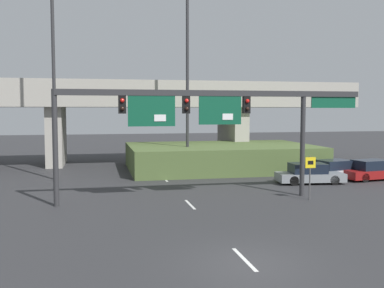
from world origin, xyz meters
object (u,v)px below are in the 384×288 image
(signal_gantry, at_px, (205,111))
(parked_sedan_far_right, at_px, (373,170))
(speed_limit_sign, at_px, (310,172))
(parked_sedan_near_right, at_px, (309,174))
(parked_sedan_mid_right, at_px, (335,170))
(highway_light_pole_near, at_px, (187,69))
(highway_light_pole_far, at_px, (53,46))

(signal_gantry, height_order, parked_sedan_far_right, signal_gantry)
(speed_limit_sign, relative_size, parked_sedan_near_right, 0.52)
(signal_gantry, bearing_deg, parked_sedan_mid_right, 26.32)
(parked_sedan_mid_right, bearing_deg, parked_sedan_far_right, -32.43)
(highway_light_pole_near, height_order, parked_sedan_far_right, highway_light_pole_near)
(highway_light_pole_near, relative_size, parked_sedan_near_right, 3.38)
(highway_light_pole_near, distance_m, parked_sedan_far_right, 15.80)
(parked_sedan_near_right, distance_m, parked_sedan_far_right, 5.24)
(speed_limit_sign, distance_m, parked_sedan_near_right, 5.94)
(highway_light_pole_near, bearing_deg, parked_sedan_mid_right, -29.53)
(highway_light_pole_far, bearing_deg, highway_light_pole_near, 10.61)
(parked_sedan_near_right, height_order, parked_sedan_mid_right, parked_sedan_near_right)
(parked_sedan_near_right, height_order, parked_sedan_far_right, parked_sedan_far_right)
(signal_gantry, height_order, speed_limit_sign, signal_gantry)
(parked_sedan_far_right, bearing_deg, parked_sedan_mid_right, 151.42)
(parked_sedan_mid_right, bearing_deg, signal_gantry, -165.34)
(parked_sedan_mid_right, bearing_deg, speed_limit_sign, -140.36)
(parked_sedan_mid_right, bearing_deg, parked_sedan_near_right, -163.63)
(highway_light_pole_near, xyz_separation_m, parked_sedan_far_right, (12.24, -6.48, -7.59))
(highway_light_pole_near, xyz_separation_m, parked_sedan_mid_right, (9.83, -5.57, -7.61))
(speed_limit_sign, xyz_separation_m, highway_light_pole_near, (-4.43, 12.31, 6.65))
(parked_sedan_far_right, bearing_deg, highway_light_pole_far, 160.48)
(parked_sedan_mid_right, bearing_deg, highway_light_pole_near, 138.82)
(highway_light_pole_far, bearing_deg, parked_sedan_far_right, -11.73)
(highway_light_pole_near, xyz_separation_m, highway_light_pole_far, (-9.98, -1.87, 1.24))
(highway_light_pole_near, distance_m, parked_sedan_mid_right, 13.62)
(speed_limit_sign, relative_size, parked_sedan_far_right, 0.51)
(speed_limit_sign, bearing_deg, parked_sedan_mid_right, 51.30)
(highway_light_pole_near, bearing_deg, parked_sedan_near_right, -45.11)
(signal_gantry, distance_m, speed_limit_sign, 6.74)
(speed_limit_sign, distance_m, parked_sedan_mid_right, 8.69)
(highway_light_pole_near, height_order, highway_light_pole_far, highway_light_pole_far)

